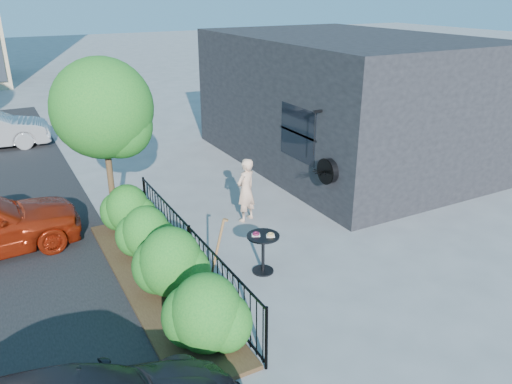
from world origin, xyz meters
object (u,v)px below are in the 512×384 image
patio_tree (106,114)px  woman (246,190)px  shovel (215,259)px  cafe_table (263,247)px

patio_tree → woman: (2.88, -0.98, -1.97)m
woman → shovel: woman is taller
patio_tree → cafe_table: bearing=-58.2°
woman → cafe_table: bearing=47.1°
cafe_table → shovel: 1.08m
cafe_table → shovel: (-1.07, -0.09, 0.07)m
woman → shovel: size_ratio=1.10×
cafe_table → shovel: bearing=-175.3°
shovel → patio_tree: bearing=106.1°
shovel → woman: bearing=51.8°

